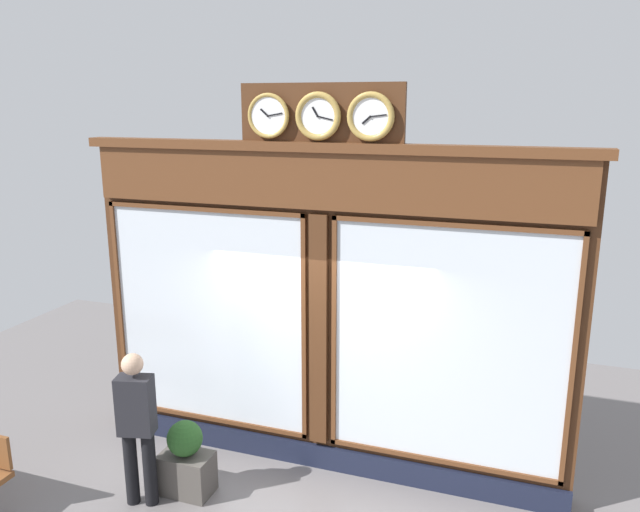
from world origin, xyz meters
TOP-DOWN VIEW (x-y plane):
  - shop_facade at (-0.00, -0.13)m, footprint 5.56×0.42m
  - pedestrian at (1.55, 1.26)m, footprint 0.40×0.30m
  - planter_box at (1.20, 0.95)m, footprint 0.56×0.36m
  - planter_shrub at (1.20, 0.95)m, footprint 0.38×0.38m

SIDE VIEW (x-z plane):
  - planter_box at x=1.20m, z-range 0.00..0.46m
  - planter_shrub at x=1.20m, z-range 0.46..0.84m
  - pedestrian at x=1.55m, z-range 0.09..1.78m
  - shop_facade at x=0.00m, z-range -0.26..4.06m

